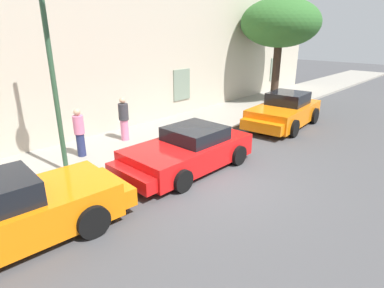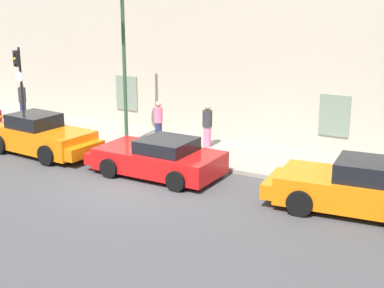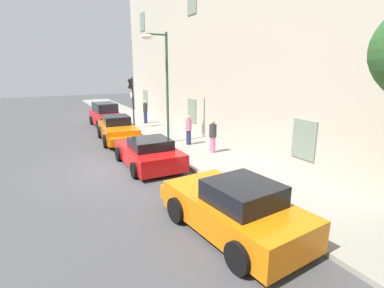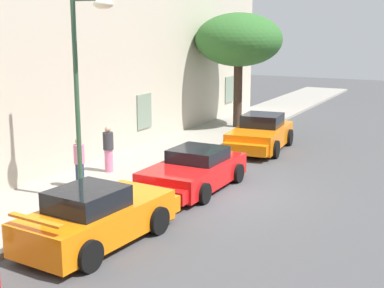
# 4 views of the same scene
# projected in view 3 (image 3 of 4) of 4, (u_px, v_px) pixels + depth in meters

# --- Properties ---
(ground_plane) EXTENTS (80.00, 80.00, 0.00)m
(ground_plane) POSITION_uv_depth(u_px,v_px,m) (121.00, 168.00, 12.75)
(ground_plane) COLOR #444447
(sidewalk) EXTENTS (60.00, 3.39, 0.14)m
(sidewalk) POSITION_uv_depth(u_px,v_px,m) (205.00, 154.00, 14.68)
(sidewalk) COLOR gray
(sidewalk) RESTS_ON ground
(building_facade) EXTENTS (34.22, 4.49, 14.16)m
(building_facade) POSITION_uv_depth(u_px,v_px,m) (270.00, 9.00, 14.61)
(building_facade) COLOR #BCB29E
(building_facade) RESTS_ON ground
(sportscar_red_lead) EXTENTS (4.65, 2.29, 1.48)m
(sportscar_red_lead) POSITION_uv_depth(u_px,v_px,m) (118.00, 131.00, 17.36)
(sportscar_red_lead) COLOR orange
(sportscar_red_lead) RESTS_ON ground
(sportscar_yellow_flank) EXTENTS (4.52, 2.28, 1.28)m
(sportscar_yellow_flank) POSITION_uv_depth(u_px,v_px,m) (147.00, 152.00, 13.19)
(sportscar_yellow_flank) COLOR red
(sportscar_yellow_flank) RESTS_ON ground
(sportscar_white_middle) EXTENTS (4.67, 2.48, 1.50)m
(sportscar_white_middle) POSITION_uv_depth(u_px,v_px,m) (230.00, 207.00, 7.75)
(sportscar_white_middle) COLOR orange
(sportscar_white_middle) RESTS_ON ground
(hatchback_parked) EXTENTS (3.76, 1.96, 1.75)m
(hatchback_parked) POSITION_uv_depth(u_px,v_px,m) (105.00, 115.00, 22.13)
(hatchback_parked) COLOR red
(hatchback_parked) RESTS_ON ground
(traffic_light) EXTENTS (0.44, 0.36, 3.52)m
(traffic_light) POSITION_uv_depth(u_px,v_px,m) (132.00, 94.00, 20.16)
(traffic_light) COLOR black
(traffic_light) RESTS_ON sidewalk
(street_lamp) EXTENTS (0.44, 1.42, 5.94)m
(street_lamp) POSITION_uv_depth(u_px,v_px,m) (160.00, 69.00, 15.53)
(street_lamp) COLOR #2D5138
(street_lamp) RESTS_ON sidewalk
(pedestrian_admiring) EXTENTS (0.37, 0.37, 1.63)m
(pedestrian_admiring) POSITION_uv_depth(u_px,v_px,m) (189.00, 130.00, 16.07)
(pedestrian_admiring) COLOR navy
(pedestrian_admiring) RESTS_ON sidewalk
(pedestrian_strolling) EXTENTS (0.51, 0.51, 1.65)m
(pedestrian_strolling) POSITION_uv_depth(u_px,v_px,m) (213.00, 136.00, 14.51)
(pedestrian_strolling) COLOR pink
(pedestrian_strolling) RESTS_ON sidewalk
(pedestrian_bystander) EXTENTS (0.43, 0.43, 1.75)m
(pedestrian_bystander) POSITION_uv_depth(u_px,v_px,m) (145.00, 111.00, 22.45)
(pedestrian_bystander) COLOR navy
(pedestrian_bystander) RESTS_ON sidewalk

